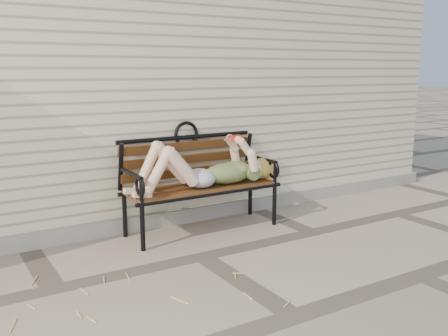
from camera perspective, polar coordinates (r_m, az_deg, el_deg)
ground at (r=4.39m, az=-2.48°, el=-10.08°), size 80.00×80.00×0.00m
house_wall at (r=6.87m, az=-15.00°, el=10.06°), size 8.00×4.00×3.00m
foundation_strip at (r=5.19m, az=-7.72°, el=-5.90°), size 8.00×0.10×0.15m
garden_bench at (r=5.00m, az=-3.10°, el=-0.24°), size 1.66×0.66×1.07m
reading_woman at (r=4.89m, az=-2.23°, el=-0.07°), size 1.57×0.36×0.49m
straw_scatter at (r=3.71m, az=-11.09°, el=-14.31°), size 2.91×1.76×0.01m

